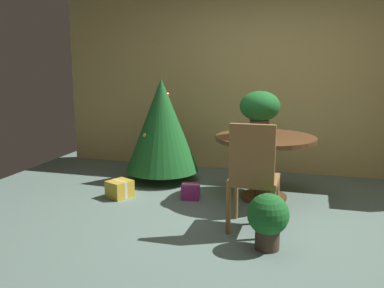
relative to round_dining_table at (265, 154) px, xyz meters
The scene contains 9 objects.
ground_plane 1.07m from the round_dining_table, 98.80° to the right, with size 6.60×6.60×0.00m, color slate.
back_wall_panel 1.51m from the round_dining_table, 96.39° to the left, with size 6.00×0.10×2.60m, color tan.
round_dining_table is the anchor object (origin of this frame).
flower_vase 0.52m from the round_dining_table, 151.58° to the right, with size 0.44×0.44×0.50m.
wooden_chair_near 0.98m from the round_dining_table, 90.00° to the right, with size 0.44×0.43×1.01m.
holiday_tree 1.44m from the round_dining_table, 163.95° to the left, with size 0.95×0.95×1.33m.
gift_box_gold 1.70m from the round_dining_table, 165.48° to the right, with size 0.32×0.33×0.20m.
gift_box_purple 0.94m from the round_dining_table, 163.08° to the right, with size 0.23×0.20×0.17m.
potted_plant 1.35m from the round_dining_table, 82.36° to the right, with size 0.35×0.35×0.47m.
Camera 1 is at (0.62, -3.70, 1.53)m, focal length 39.23 mm.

